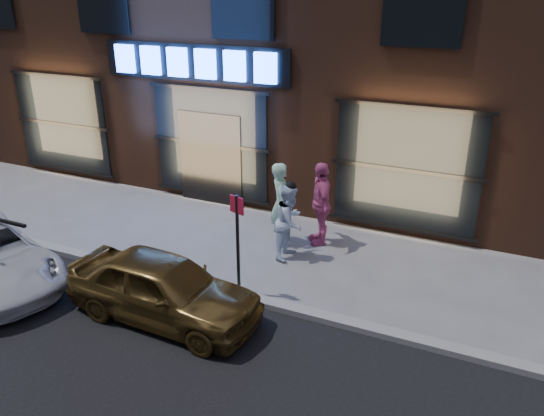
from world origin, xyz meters
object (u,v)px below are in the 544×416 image
at_px(man_cap, 290,221).
at_px(man_bowtie, 281,203).
at_px(passerby, 321,203).
at_px(gold_sedan, 163,288).
at_px(sign_post, 238,236).

bearing_deg(man_cap, man_bowtie, 41.01).
bearing_deg(passerby, gold_sedan, -51.01).
distance_m(man_bowtie, passerby, 0.87).
bearing_deg(gold_sedan, passerby, -18.77).
distance_m(gold_sedan, sign_post, 1.57).
distance_m(man_bowtie, sign_post, 2.37).
xyz_separation_m(man_bowtie, sign_post, (0.16, -2.34, 0.27)).
bearing_deg(man_cap, gold_sedan, 161.90).
xyz_separation_m(gold_sedan, sign_post, (0.82, 1.19, 0.61)).
bearing_deg(passerby, man_cap, -51.92).
distance_m(man_cap, sign_post, 1.86).
height_order(passerby, sign_post, sign_post).
height_order(man_bowtie, gold_sedan, man_bowtie).
bearing_deg(gold_sedan, man_cap, -18.49).
relative_size(man_bowtie, passerby, 0.99).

